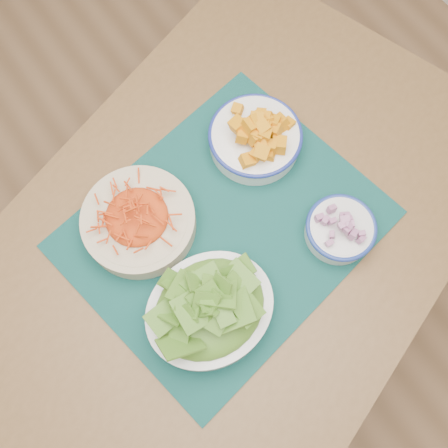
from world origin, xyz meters
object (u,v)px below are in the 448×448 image
placemat (224,229)px  lettuce_bowl (210,308)px  onion_bowl (341,228)px  table (228,247)px  squash_bowl (255,135)px  carrot_bowl (138,219)px

placemat → lettuce_bowl: bearing=-143.6°
lettuce_bowl → onion_bowl: size_ratio=1.68×
table → onion_bowl: size_ratio=9.22×
table → squash_bowl: 0.26m
placemat → squash_bowl: bearing=26.2°
onion_bowl → table: bearing=144.2°
carrot_bowl → squash_bowl: (0.30, 0.01, -0.00)m
squash_bowl → lettuce_bowl: (-0.29, -0.24, 0.01)m
table → onion_bowl: (0.18, -0.13, 0.13)m
table → lettuce_bowl: lettuce_bowl is taller
onion_bowl → lettuce_bowl: bearing=176.4°
carrot_bowl → onion_bowl: size_ratio=1.89×
carrot_bowl → squash_bowl: bearing=2.6°
squash_bowl → onion_bowl: squash_bowl is taller
table → carrot_bowl: 0.23m
table → carrot_bowl: size_ratio=4.89×
placemat → carrot_bowl: 0.18m
placemat → lettuce_bowl: lettuce_bowl is taller
table → carrot_bowl: (-0.14, 0.12, 0.14)m
placemat → carrot_bowl: bearing=133.2°
carrot_bowl → table: bearing=-40.9°
carrot_bowl → onion_bowl: bearing=-38.0°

